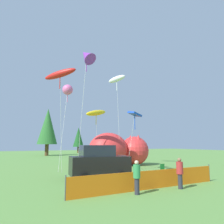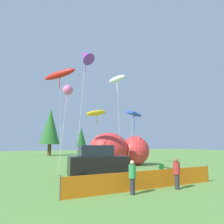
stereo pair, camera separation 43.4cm
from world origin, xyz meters
TOP-DOWN VIEW (x-y plane):
  - ground_plane at (0.00, 0.00)m, footprint 120.00×120.00m
  - parked_car at (-2.11, 0.69)m, footprint 4.31×2.53m
  - folding_chair at (2.83, -0.31)m, footprint 0.54×0.54m
  - inflatable_cat at (3.09, 7.31)m, footprint 6.97×3.83m
  - safety_fence at (-1.04, -3.82)m, footprint 9.60×0.41m
  - spectator_in_blue_shirt at (-2.48, -4.50)m, footprint 0.35×0.35m
  - spectator_in_white_shirt at (0.30, -4.53)m, footprint 0.36×0.36m
  - kite_purple_delta at (-2.71, 1.89)m, footprint 1.55×1.82m
  - kite_red_lizard at (-4.06, 4.66)m, footprint 2.63×2.59m
  - kite_blue_box at (1.49, 1.52)m, footprint 0.98×1.60m
  - kite_white_ghost at (2.78, 6.88)m, footprint 1.70×2.17m
  - kite_pink_octopus at (-2.41, 7.96)m, footprint 1.93×3.19m
  - kite_yellow_hero at (0.94, 8.25)m, footprint 3.10×1.73m
  - horizon_tree_west at (0.26, 30.46)m, footprint 3.87×3.87m
  - horizon_tree_mid at (9.68, 39.17)m, footprint 2.66×2.66m

SIDE VIEW (x-z plane):
  - ground_plane at x=0.00m, z-range 0.00..0.00m
  - safety_fence at x=-1.04m, z-range -0.05..1.01m
  - folding_chair at x=2.83m, z-range 0.07..0.91m
  - spectator_in_blue_shirt at x=-2.48m, z-range 0.07..1.67m
  - spectator_in_white_shirt at x=0.30m, z-range 0.07..1.71m
  - parked_car at x=-2.11m, z-range -0.04..2.24m
  - inflatable_cat at x=3.09m, z-range -0.13..3.39m
  - horizon_tree_mid at x=9.68m, z-range 0.72..7.08m
  - kite_blue_box at x=1.49m, z-range 2.20..7.30m
  - horizon_tree_west at x=0.26m, z-range 1.05..10.27m
  - kite_yellow_hero at x=0.94m, z-range 2.54..8.85m
  - kite_pink_octopus at x=-2.41m, z-range 3.64..12.05m
  - kite_red_lizard at x=-4.06m, z-range 3.85..12.79m
  - kite_purple_delta at x=-2.71m, z-range 4.21..14.22m
  - kite_white_ghost at x=2.78m, z-range 4.42..14.39m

